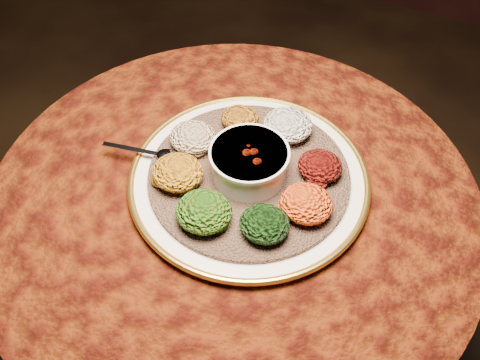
% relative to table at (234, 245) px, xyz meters
% --- Properties ---
extents(table, '(0.96, 0.96, 0.73)m').
position_rel_table_xyz_m(table, '(0.00, 0.00, 0.00)').
color(table, black).
rests_on(table, ground).
extents(platter, '(0.55, 0.55, 0.02)m').
position_rel_table_xyz_m(platter, '(0.02, 0.04, 0.19)').
color(platter, white).
rests_on(platter, table).
extents(injera, '(0.45, 0.45, 0.01)m').
position_rel_table_xyz_m(injera, '(0.02, 0.04, 0.20)').
color(injera, '#875F43').
rests_on(injera, platter).
extents(stew_bowl, '(0.15, 0.15, 0.06)m').
position_rel_table_xyz_m(stew_bowl, '(0.02, 0.04, 0.24)').
color(stew_bowl, silver).
rests_on(stew_bowl, injera).
extents(spoon, '(0.16, 0.05, 0.01)m').
position_rel_table_xyz_m(spoon, '(-0.16, 0.01, 0.21)').
color(spoon, silver).
rests_on(spoon, injera).
extents(portion_ayib, '(0.10, 0.10, 0.05)m').
position_rel_table_xyz_m(portion_ayib, '(0.04, 0.17, 0.23)').
color(portion_ayib, silver).
rests_on(portion_ayib, injera).
extents(portion_kitfo, '(0.09, 0.08, 0.04)m').
position_rel_table_xyz_m(portion_kitfo, '(0.14, 0.10, 0.23)').
color(portion_kitfo, black).
rests_on(portion_kitfo, injera).
extents(portion_tikil, '(0.10, 0.09, 0.05)m').
position_rel_table_xyz_m(portion_tikil, '(0.15, -0.00, 0.23)').
color(portion_tikil, orange).
rests_on(portion_tikil, injera).
extents(portion_gomen, '(0.09, 0.08, 0.04)m').
position_rel_table_xyz_m(portion_gomen, '(0.10, -0.07, 0.23)').
color(portion_gomen, black).
rests_on(portion_gomen, injera).
extents(portion_mixveg, '(0.10, 0.10, 0.05)m').
position_rel_table_xyz_m(portion_mixveg, '(-0.01, -0.09, 0.23)').
color(portion_mixveg, '#943809').
rests_on(portion_mixveg, injera).
extents(portion_kik, '(0.10, 0.09, 0.05)m').
position_rel_table_xyz_m(portion_kik, '(-0.10, -0.03, 0.23)').
color(portion_kik, '#C17111').
rests_on(portion_kik, injera).
extents(portion_timatim, '(0.09, 0.09, 0.04)m').
position_rel_table_xyz_m(portion_timatim, '(-0.12, 0.06, 0.23)').
color(portion_timatim, maroon).
rests_on(portion_timatim, injera).
extents(portion_shiro, '(0.08, 0.07, 0.04)m').
position_rel_table_xyz_m(portion_shiro, '(-0.05, 0.15, 0.23)').
color(portion_shiro, '#9E5A13').
rests_on(portion_shiro, injera).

